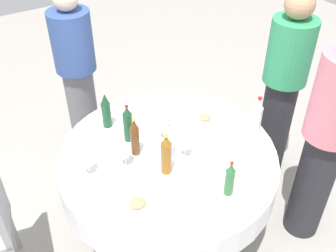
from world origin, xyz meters
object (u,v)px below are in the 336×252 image
at_px(bottle_brown_far, 135,137).
at_px(plate_near, 138,205).
at_px(bottle_amber_east, 166,155).
at_px(wine_glass_inner, 125,151).
at_px(bottle_clear_inner, 168,141).
at_px(wine_glass_north, 87,160).
at_px(dining_table, 168,166).
at_px(bottle_green_west, 230,179).
at_px(wine_glass_west, 164,125).
at_px(person_east, 77,74).
at_px(person_far, 283,87).
at_px(bottle_clear_north, 257,117).
at_px(plate_rear, 228,165).
at_px(wine_glass_outer, 185,143).
at_px(plate_south, 163,119).
at_px(bottle_dark_green_outer, 106,111).
at_px(plate_left, 205,119).
at_px(bottle_dark_green_right, 128,124).
at_px(person_right, 327,139).

height_order(bottle_brown_far, plate_near, bottle_brown_far).
distance_m(bottle_amber_east, wine_glass_inner, 0.28).
relative_size(bottle_clear_inner, wine_glass_north, 1.84).
xyz_separation_m(dining_table, bottle_green_west, (-0.10, 0.52, 0.26)).
xyz_separation_m(bottle_green_west, wine_glass_north, (0.64, -0.62, -0.00)).
relative_size(bottle_amber_east, wine_glass_west, 1.90).
bearing_deg(bottle_brown_far, wine_glass_west, -173.07).
xyz_separation_m(dining_table, person_east, (0.16, -1.18, 0.22)).
relative_size(dining_table, person_far, 0.93).
height_order(bottle_amber_east, bottle_clear_inner, bottle_amber_east).
height_order(wine_glass_west, person_east, person_east).
bearing_deg(wine_glass_north, wine_glass_inner, 165.67).
height_order(bottle_clear_north, plate_rear, bottle_clear_north).
xyz_separation_m(bottle_clear_north, wine_glass_outer, (0.55, -0.08, -0.04)).
bearing_deg(plate_south, bottle_brown_far, 31.39).
bearing_deg(bottle_dark_green_outer, bottle_clear_north, 142.16).
bearing_deg(plate_near, wine_glass_outer, -156.15).
bearing_deg(bottle_dark_green_outer, wine_glass_north, 50.31).
bearing_deg(person_far, plate_near, -78.93).
height_order(bottle_clear_north, person_east, person_east).
xyz_separation_m(wine_glass_west, wine_glass_north, (0.60, 0.03, -0.00)).
distance_m(dining_table, bottle_clear_north, 0.71).
bearing_deg(plate_left, dining_table, 18.58).
xyz_separation_m(plate_near, person_east, (-0.25, -1.50, 0.07)).
bearing_deg(dining_table, bottle_clear_inner, 59.26).
distance_m(dining_table, bottle_dark_green_right, 0.41).
bearing_deg(bottle_brown_far, wine_glass_north, 0.76).
bearing_deg(plate_left, bottle_clear_north, 122.33).
height_order(bottle_green_west, wine_glass_north, bottle_green_west).
distance_m(bottle_amber_east, plate_near, 0.36).
relative_size(plate_south, plate_left, 1.16).
distance_m(bottle_clear_north, person_right, 0.48).
distance_m(bottle_clear_inner, plate_near, 0.49).
xyz_separation_m(bottle_clear_north, plate_near, (1.04, 0.14, -0.13)).
bearing_deg(wine_glass_inner, bottle_clear_inner, 162.83).
distance_m(bottle_brown_far, plate_rear, 0.64).
bearing_deg(plate_rear, person_east, -74.96).
distance_m(bottle_amber_east, plate_rear, 0.43).
height_order(bottle_amber_east, wine_glass_west, bottle_amber_east).
bearing_deg(plate_near, wine_glass_north, -73.08).
height_order(wine_glass_north, plate_south, wine_glass_north).
relative_size(bottle_green_west, plate_south, 1.04).
distance_m(wine_glass_outer, plate_rear, 0.31).
xyz_separation_m(bottle_brown_far, bottle_green_west, (-0.29, 0.62, -0.02)).
xyz_separation_m(bottle_amber_east, bottle_brown_far, (0.08, -0.26, -0.00)).
bearing_deg(person_right, wine_glass_north, -81.27).
bearing_deg(plate_south, bottle_dark_green_right, 10.60).
height_order(plate_near, person_east, person_east).
bearing_deg(bottle_clear_north, wine_glass_west, -28.43).
relative_size(bottle_green_west, person_far, 0.15).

